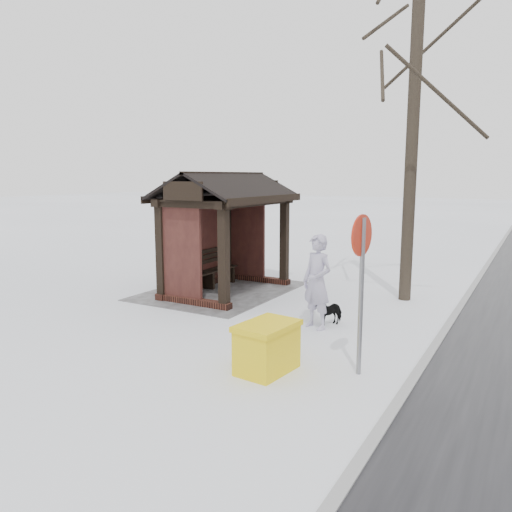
{
  "coord_description": "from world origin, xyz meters",
  "views": [
    {
      "loc": [
        10.62,
        6.96,
        3.0
      ],
      "look_at": [
        -0.11,
        0.8,
        1.0
      ],
      "focal_mm": 35.0,
      "sensor_mm": 36.0,
      "label": 1
    }
  ],
  "objects_px": {
    "tree_near": "(417,34)",
    "grit_bin": "(267,347)",
    "dog": "(328,311)",
    "road_sign": "(361,261)",
    "bus_shelter": "(221,209)",
    "pedestrian": "(317,282)"
  },
  "relations": [
    {
      "from": "tree_near",
      "to": "grit_bin",
      "type": "height_order",
      "value": "tree_near"
    },
    {
      "from": "dog",
      "to": "road_sign",
      "type": "relative_size",
      "value": 0.27
    },
    {
      "from": "bus_shelter",
      "to": "grit_bin",
      "type": "xyz_separation_m",
      "value": [
        4.16,
        3.61,
        -1.77
      ]
    },
    {
      "from": "pedestrian",
      "to": "dog",
      "type": "relative_size",
      "value": 2.86
    },
    {
      "from": "dog",
      "to": "bus_shelter",
      "type": "bearing_deg",
      "value": -178.82
    },
    {
      "from": "dog",
      "to": "grit_bin",
      "type": "xyz_separation_m",
      "value": [
        2.77,
        0.11,
        0.11
      ]
    },
    {
      "from": "bus_shelter",
      "to": "grit_bin",
      "type": "relative_size",
      "value": 3.35
    },
    {
      "from": "bus_shelter",
      "to": "dog",
      "type": "bearing_deg",
      "value": 68.35
    },
    {
      "from": "pedestrian",
      "to": "tree_near",
      "type": "bearing_deg",
      "value": 94.91
    },
    {
      "from": "bus_shelter",
      "to": "tree_near",
      "type": "bearing_deg",
      "value": 108.99
    },
    {
      "from": "tree_near",
      "to": "pedestrian",
      "type": "xyz_separation_m",
      "value": [
        3.22,
        -0.96,
        -5.22
      ]
    },
    {
      "from": "pedestrian",
      "to": "grit_bin",
      "type": "bearing_deg",
      "value": -63.39
    },
    {
      "from": "bus_shelter",
      "to": "pedestrian",
      "type": "height_order",
      "value": "bus_shelter"
    },
    {
      "from": "bus_shelter",
      "to": "road_sign",
      "type": "relative_size",
      "value": 1.47
    },
    {
      "from": "pedestrian",
      "to": "grit_bin",
      "type": "relative_size",
      "value": 1.75
    },
    {
      "from": "tree_near",
      "to": "road_sign",
      "type": "distance_m",
      "value": 6.73
    },
    {
      "from": "tree_near",
      "to": "pedestrian",
      "type": "bearing_deg",
      "value": -16.67
    },
    {
      "from": "pedestrian",
      "to": "grit_bin",
      "type": "xyz_separation_m",
      "value": [
        2.44,
        0.22,
        -0.55
      ]
    },
    {
      "from": "bus_shelter",
      "to": "road_sign",
      "type": "xyz_separation_m",
      "value": [
        3.56,
        4.86,
        -0.41
      ]
    },
    {
      "from": "bus_shelter",
      "to": "grit_bin",
      "type": "distance_m",
      "value": 5.79
    },
    {
      "from": "bus_shelter",
      "to": "dog",
      "type": "height_order",
      "value": "bus_shelter"
    },
    {
      "from": "grit_bin",
      "to": "road_sign",
      "type": "bearing_deg",
      "value": 122.16
    }
  ]
}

